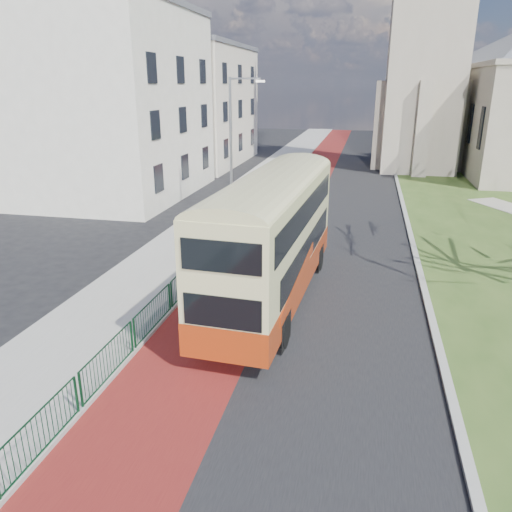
# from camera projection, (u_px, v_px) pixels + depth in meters

# --- Properties ---
(ground) EXTENTS (160.00, 160.00, 0.00)m
(ground) POSITION_uv_depth(u_px,v_px,m) (219.00, 381.00, 13.71)
(ground) COLOR black
(ground) RESTS_ON ground
(road_carriageway) EXTENTS (9.00, 120.00, 0.01)m
(road_carriageway) POSITION_uv_depth(u_px,v_px,m) (331.00, 212.00, 31.85)
(road_carriageway) COLOR black
(road_carriageway) RESTS_ON ground
(bus_lane) EXTENTS (3.40, 120.00, 0.01)m
(bus_lane) POSITION_uv_depth(u_px,v_px,m) (289.00, 209.00, 32.41)
(bus_lane) COLOR #591414
(bus_lane) RESTS_ON ground
(pavement_west) EXTENTS (4.00, 120.00, 0.12)m
(pavement_west) POSITION_uv_depth(u_px,v_px,m) (233.00, 206.00, 33.16)
(pavement_west) COLOR gray
(pavement_west) RESTS_ON ground
(kerb_west) EXTENTS (0.25, 120.00, 0.13)m
(kerb_west) POSITION_uv_depth(u_px,v_px,m) (262.00, 207.00, 32.75)
(kerb_west) COLOR #999993
(kerb_west) RESTS_ON ground
(kerb_east) EXTENTS (0.25, 80.00, 0.13)m
(kerb_east) POSITION_uv_depth(u_px,v_px,m) (404.00, 207.00, 32.74)
(kerb_east) COLOR #999993
(kerb_east) RESTS_ON ground
(pedestrian_railing) EXTENTS (0.07, 24.00, 1.12)m
(pedestrian_railing) POSITION_uv_depth(u_px,v_px,m) (172.00, 296.00, 17.82)
(pedestrian_railing) COLOR #0C361C
(pedestrian_railing) RESTS_ON ground
(gothic_church) EXTENTS (16.38, 18.00, 40.00)m
(gothic_church) POSITION_uv_depth(u_px,v_px,m) (487.00, 16.00, 41.91)
(gothic_church) COLOR gray
(gothic_church) RESTS_ON ground
(street_block_near) EXTENTS (10.30, 14.30, 13.00)m
(street_block_near) POSITION_uv_depth(u_px,v_px,m) (114.00, 102.00, 34.74)
(street_block_near) COLOR beige
(street_block_near) RESTS_ON ground
(street_block_far) EXTENTS (10.30, 16.30, 11.50)m
(street_block_far) POSITION_uv_depth(u_px,v_px,m) (191.00, 105.00, 49.74)
(street_block_far) COLOR beige
(street_block_far) RESTS_ON ground
(streetlamp) EXTENTS (2.13, 0.18, 8.00)m
(streetlamp) POSITION_uv_depth(u_px,v_px,m) (233.00, 139.00, 29.70)
(streetlamp) COLOR gray
(streetlamp) RESTS_ON pavement_west
(bus) EXTENTS (3.17, 11.17, 4.62)m
(bus) POSITION_uv_depth(u_px,v_px,m) (273.00, 233.00, 17.98)
(bus) COLOR #922C0D
(bus) RESTS_ON ground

